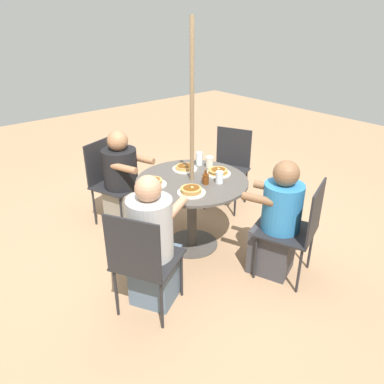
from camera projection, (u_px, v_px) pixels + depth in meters
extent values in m
plane|color=tan|center=(192.00, 244.00, 3.94)|extent=(12.00, 12.00, 0.00)
cylinder|color=#4C4742|center=(192.00, 243.00, 3.93)|extent=(0.54, 0.54, 0.01)
cylinder|color=#4C4742|center=(192.00, 214.00, 3.78)|extent=(0.10, 0.10, 0.72)
cylinder|color=#4C4742|center=(192.00, 181.00, 3.62)|extent=(1.09, 1.09, 0.02)
cylinder|color=#846B4C|center=(192.00, 145.00, 3.46)|extent=(0.04, 0.04, 2.18)
cylinder|color=#232326|center=(255.00, 257.00, 3.35)|extent=(0.02, 0.02, 0.45)
cylinder|color=#232326|center=(270.00, 237.00, 3.65)|extent=(0.02, 0.02, 0.45)
cylinder|color=#232326|center=(299.00, 271.00, 3.17)|extent=(0.02, 0.02, 0.45)
cylinder|color=#232326|center=(310.00, 248.00, 3.48)|extent=(0.02, 0.02, 0.45)
cube|color=#232326|center=(286.00, 231.00, 3.31)|extent=(0.60, 0.60, 0.02)
cube|color=#232326|center=(316.00, 212.00, 3.10)|extent=(0.42, 0.17, 0.47)
cube|color=#3D3D42|center=(272.00, 249.00, 3.46)|extent=(0.43, 0.45, 0.45)
cylinder|color=teal|center=(282.00, 208.00, 3.24)|extent=(0.34, 0.34, 0.45)
sphere|color=brown|center=(286.00, 173.00, 3.10)|extent=(0.22, 0.22, 0.22)
cylinder|color=brown|center=(258.00, 199.00, 3.17)|extent=(0.16, 0.29, 0.07)
cylinder|color=brown|center=(269.00, 187.00, 3.38)|extent=(0.16, 0.29, 0.07)
cylinder|color=#232326|center=(235.00, 199.00, 4.38)|extent=(0.02, 0.02, 0.45)
cylinder|color=#232326|center=(205.00, 193.00, 4.53)|extent=(0.02, 0.02, 0.45)
cylinder|color=#232326|center=(246.00, 186.00, 4.70)|extent=(0.02, 0.02, 0.45)
cylinder|color=#232326|center=(217.00, 181.00, 4.85)|extent=(0.02, 0.02, 0.45)
cube|color=#232326|center=(226.00, 172.00, 4.51)|extent=(0.61, 0.61, 0.02)
cube|color=#232326|center=(234.00, 147.00, 4.59)|extent=(0.20, 0.41, 0.47)
cylinder|color=#232326|center=(144.00, 201.00, 4.33)|extent=(0.02, 0.02, 0.45)
cylinder|color=#232326|center=(122.00, 216.00, 4.03)|extent=(0.02, 0.02, 0.45)
cylinder|color=#232326|center=(117.00, 194.00, 4.51)|extent=(0.02, 0.02, 0.45)
cylinder|color=#232326|center=(94.00, 207.00, 4.20)|extent=(0.02, 0.02, 0.45)
cube|color=#232326|center=(118.00, 185.00, 4.17)|extent=(0.59, 0.59, 0.02)
cube|color=#232326|center=(100.00, 161.00, 4.16)|extent=(0.42, 0.17, 0.47)
cube|color=gray|center=(127.00, 206.00, 4.22)|extent=(0.47, 0.49, 0.45)
cylinder|color=black|center=(120.00, 169.00, 4.05)|extent=(0.37, 0.37, 0.44)
sphere|color=#A3704C|center=(118.00, 141.00, 3.91)|extent=(0.22, 0.22, 0.22)
cylinder|color=#A3704C|center=(142.00, 159.00, 4.04)|extent=(0.17, 0.31, 0.07)
cylinder|color=#A3704C|center=(124.00, 168.00, 3.80)|extent=(0.17, 0.31, 0.07)
cylinder|color=#232326|center=(140.00, 264.00, 3.26)|extent=(0.02, 0.02, 0.45)
cylinder|color=#232326|center=(182.00, 274.00, 3.13)|extent=(0.02, 0.02, 0.45)
cylinder|color=#232326|center=(116.00, 293.00, 2.93)|extent=(0.02, 0.02, 0.45)
cylinder|color=#232326|center=(162.00, 305.00, 2.80)|extent=(0.02, 0.02, 0.45)
cube|color=#232326|center=(148.00, 259.00, 2.93)|extent=(0.63, 0.63, 0.02)
cube|color=#232326|center=(132.00, 249.00, 2.63)|extent=(0.23, 0.39, 0.47)
cube|color=slate|center=(156.00, 275.00, 3.13)|extent=(0.49, 0.47, 0.45)
cylinder|color=#B2B2B2|center=(150.00, 229.00, 2.87)|extent=(0.35, 0.35, 0.51)
sphere|color=tan|center=(148.00, 189.00, 2.72)|extent=(0.20, 0.20, 0.20)
cylinder|color=tan|center=(144.00, 201.00, 3.02)|extent=(0.30, 0.21, 0.07)
cylinder|color=tan|center=(177.00, 207.00, 2.93)|extent=(0.30, 0.21, 0.07)
cylinder|color=silver|center=(191.00, 193.00, 3.34)|extent=(0.25, 0.25, 0.01)
cylinder|color=#BC8947|center=(191.00, 191.00, 3.34)|extent=(0.19, 0.19, 0.01)
cylinder|color=#BC8947|center=(191.00, 190.00, 3.33)|extent=(0.19, 0.19, 0.01)
cylinder|color=#BC8947|center=(191.00, 189.00, 3.32)|extent=(0.19, 0.19, 0.01)
ellipsoid|color=brown|center=(191.00, 188.00, 3.32)|extent=(0.15, 0.14, 0.00)
cube|color=#F4E084|center=(192.00, 187.00, 3.31)|extent=(0.03, 0.03, 0.01)
cylinder|color=silver|center=(185.00, 169.00, 3.84)|extent=(0.25, 0.25, 0.01)
cylinder|color=#BC8947|center=(184.00, 168.00, 3.84)|extent=(0.19, 0.19, 0.01)
cylinder|color=#BC8947|center=(184.00, 167.00, 3.84)|extent=(0.19, 0.19, 0.01)
cylinder|color=#BC8947|center=(185.00, 166.00, 3.83)|extent=(0.18, 0.18, 0.01)
ellipsoid|color=brown|center=(185.00, 166.00, 3.83)|extent=(0.15, 0.14, 0.00)
cube|color=#F4E084|center=(185.00, 165.00, 3.82)|extent=(0.03, 0.03, 0.01)
cylinder|color=silver|center=(218.00, 173.00, 3.73)|extent=(0.25, 0.25, 0.01)
cylinder|color=#BC8947|center=(218.00, 172.00, 3.73)|extent=(0.19, 0.19, 0.01)
cylinder|color=#BC8947|center=(218.00, 171.00, 3.73)|extent=(0.18, 0.18, 0.01)
cylinder|color=#BC8947|center=(218.00, 170.00, 3.72)|extent=(0.19, 0.19, 0.01)
ellipsoid|color=brown|center=(218.00, 169.00, 3.71)|extent=(0.15, 0.13, 0.00)
cube|color=#F4E084|center=(219.00, 169.00, 3.72)|extent=(0.02, 0.02, 0.01)
cylinder|color=silver|center=(153.00, 184.00, 3.50)|extent=(0.25, 0.25, 0.01)
cylinder|color=#BC8947|center=(153.00, 183.00, 3.49)|extent=(0.17, 0.17, 0.01)
cylinder|color=#BC8947|center=(153.00, 182.00, 3.49)|extent=(0.17, 0.17, 0.01)
cylinder|color=#BC8947|center=(153.00, 181.00, 3.49)|extent=(0.17, 0.17, 0.01)
cylinder|color=#BC8947|center=(153.00, 180.00, 3.48)|extent=(0.18, 0.18, 0.01)
ellipsoid|color=brown|center=(153.00, 179.00, 3.48)|extent=(0.13, 0.12, 0.00)
cube|color=#F4E084|center=(153.00, 178.00, 3.48)|extent=(0.03, 0.03, 0.01)
cylinder|color=#602D0F|center=(206.00, 179.00, 3.50)|extent=(0.06, 0.06, 0.10)
cylinder|color=#602D0F|center=(206.00, 172.00, 3.47)|extent=(0.03, 0.03, 0.04)
torus|color=#602D0F|center=(204.00, 178.00, 3.48)|extent=(0.05, 0.01, 0.05)
cylinder|color=beige|center=(209.00, 162.00, 3.88)|extent=(0.08, 0.08, 0.10)
cylinder|color=white|center=(210.00, 157.00, 3.85)|extent=(0.08, 0.08, 0.01)
cylinder|color=silver|center=(199.00, 159.00, 3.93)|extent=(0.07, 0.07, 0.14)
cylinder|color=silver|center=(219.00, 177.00, 3.52)|extent=(0.07, 0.07, 0.12)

